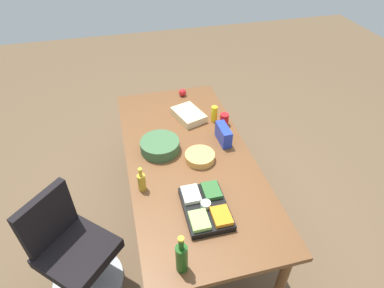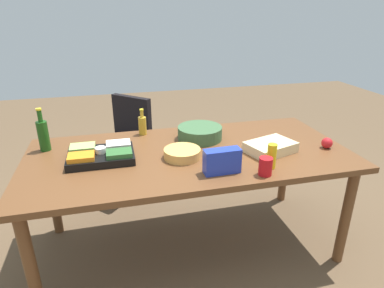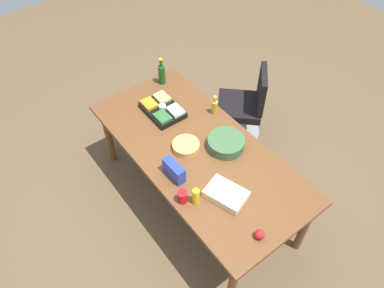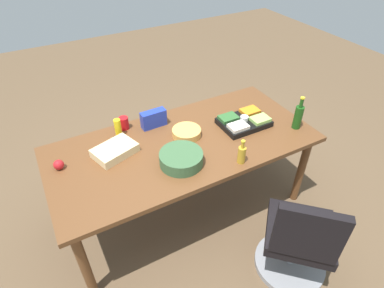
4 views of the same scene
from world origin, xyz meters
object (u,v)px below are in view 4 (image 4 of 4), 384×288
object	(u,v)px
salad_bowl	(181,158)
chip_bowl	(187,132)
dressing_bottle	(242,154)
apple_red	(59,165)
chip_bag_blue	(154,119)
conference_table	(184,150)
office_chair	(298,244)
veggie_tray	(244,121)
sheet_cake	(115,150)
mustard_bottle	(118,128)
red_solo_cup	(124,123)
wine_bottle	(298,116)

from	to	relation	value
salad_bowl	chip_bowl	bearing A→B (deg)	-124.28
dressing_bottle	apple_red	size ratio (longest dim) A/B	2.69
chip_bag_blue	apple_red	bearing A→B (deg)	11.64
conference_table	salad_bowl	xyz separation A→B (m)	(0.13, 0.22, 0.12)
office_chair	salad_bowl	xyz separation A→B (m)	(0.56, -0.78, 0.48)
office_chair	veggie_tray	bearing A→B (deg)	-99.32
office_chair	dressing_bottle	size ratio (longest dim) A/B	4.46
sheet_cake	apple_red	size ratio (longest dim) A/B	4.21
veggie_tray	mustard_bottle	world-z (taller)	mustard_bottle
chip_bowl	red_solo_cup	xyz separation A→B (m)	(0.42, -0.35, 0.02)
conference_table	chip_bowl	distance (m)	0.15
sheet_cake	apple_red	distance (m)	0.42
office_chair	wine_bottle	xyz separation A→B (m)	(-0.53, -0.72, 0.54)
conference_table	veggie_tray	world-z (taller)	veggie_tray
dressing_bottle	sheet_cake	xyz separation A→B (m)	(0.81, -0.55, -0.04)
red_solo_cup	mustard_bottle	xyz separation A→B (m)	(0.08, 0.08, 0.02)
chip_bag_blue	sheet_cake	distance (m)	0.47
sheet_cake	apple_red	xyz separation A→B (m)	(0.42, -0.04, 0.00)
veggie_tray	mustard_bottle	distance (m)	1.08
chip_bowl	veggie_tray	bearing A→B (deg)	169.04
office_chair	chip_bag_blue	xyz separation A→B (m)	(0.54, -1.33, 0.50)
wine_bottle	salad_bowl	distance (m)	1.10
sheet_cake	veggie_tray	size ratio (longest dim) A/B	0.76
sheet_cake	red_solo_cup	world-z (taller)	red_solo_cup
conference_table	wine_bottle	distance (m)	1.02
sheet_cake	red_solo_cup	distance (m)	0.35
dressing_bottle	mustard_bottle	distance (m)	1.04
office_chair	salad_bowl	distance (m)	1.07
apple_red	salad_bowl	xyz separation A→B (m)	(-0.82, 0.38, 0.01)
conference_table	chip_bowl	size ratio (longest dim) A/B	9.01
wine_bottle	salad_bowl	bearing A→B (deg)	-3.09
red_solo_cup	mustard_bottle	size ratio (longest dim) A/B	0.70
sheet_cake	red_solo_cup	xyz separation A→B (m)	(-0.18, -0.30, 0.02)
salad_bowl	mustard_bottle	world-z (taller)	mustard_bottle
chip_bag_blue	office_chair	bearing A→B (deg)	112.18
veggie_tray	wine_bottle	bearing A→B (deg)	146.12
dressing_bottle	salad_bowl	size ratio (longest dim) A/B	0.62
salad_bowl	chip_bag_blue	bearing A→B (deg)	-91.54
veggie_tray	mustard_bottle	size ratio (longest dim) A/B	2.68
conference_table	sheet_cake	size ratio (longest dim) A/B	6.83
wine_bottle	red_solo_cup	xyz separation A→B (m)	(1.32, -0.70, -0.06)
sheet_cake	conference_table	bearing A→B (deg)	166.60
red_solo_cup	veggie_tray	bearing A→B (deg)	154.42
mustard_bottle	chip_bag_blue	bearing A→B (deg)	177.45
wine_bottle	veggie_tray	world-z (taller)	wine_bottle
apple_red	chip_bowl	bearing A→B (deg)	175.05
mustard_bottle	conference_table	bearing A→B (deg)	141.06
office_chair	apple_red	bearing A→B (deg)	-40.08
chip_bag_blue	red_solo_cup	distance (m)	0.26
chip_bag_blue	apple_red	distance (m)	0.85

